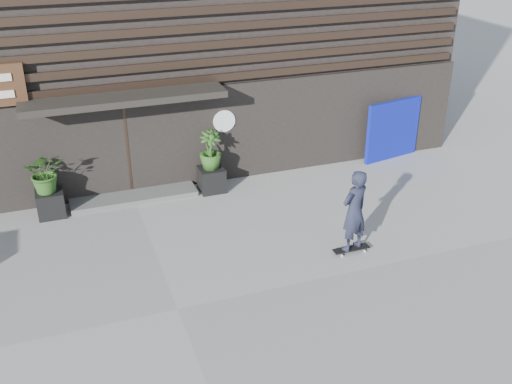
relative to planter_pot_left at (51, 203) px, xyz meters
name	(u,v)px	position (x,y,z in m)	size (l,w,h in m)	color
ground	(178,309)	(1.90, -4.40, -0.30)	(80.00, 80.00, 0.00)	#9B9993
entrance_step	(134,196)	(1.90, 0.20, -0.24)	(3.00, 0.80, 0.12)	#52524F
planter_pot_left	(51,203)	(0.00, 0.00, 0.00)	(0.60, 0.60, 0.60)	black
bamboo_left	(45,172)	(0.00, 0.00, 0.78)	(0.86, 0.75, 0.96)	#2D591E
planter_pot_right	(212,179)	(3.80, 0.00, 0.00)	(0.60, 0.60, 0.60)	black
bamboo_right	(210,150)	(3.80, 0.00, 0.78)	(0.54, 0.54, 0.96)	#2D591E
blue_tarp	(393,130)	(9.06, 0.30, 0.53)	(1.77, 0.12, 1.66)	#0B1499
skateboarder	(354,211)	(5.69, -3.76, 0.66)	(0.78, 0.60, 1.83)	black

